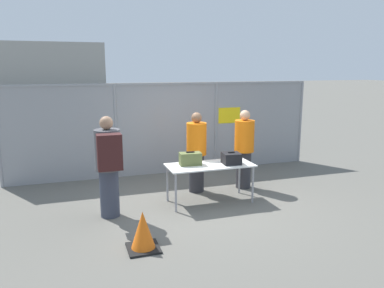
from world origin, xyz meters
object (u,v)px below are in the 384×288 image
object	(u,v)px
inspection_table	(210,168)
suitcase_olive	(190,159)
utility_trailer	(228,136)
security_worker_far	(244,148)
security_worker_near	(196,151)
traveler_hooded	(108,163)
traffic_cone	(143,232)
suitcase_black	(231,158)

from	to	relation	value
inspection_table	suitcase_olive	bearing A→B (deg)	166.39
utility_trailer	security_worker_far	bearing A→B (deg)	-109.01
inspection_table	security_worker_near	world-z (taller)	security_worker_near
security_worker_near	inspection_table	bearing A→B (deg)	84.58
inspection_table	utility_trailer	bearing A→B (deg)	62.46
suitcase_olive	traveler_hooded	bearing A→B (deg)	-170.25
utility_trailer	traffic_cone	bearing A→B (deg)	-123.22
inspection_table	traveler_hooded	world-z (taller)	traveler_hooded
suitcase_black	traffic_cone	xyz separation A→B (m)	(-2.02, -1.45, -0.59)
security_worker_far	utility_trailer	size ratio (longest dim) A/B	0.43
suitcase_olive	suitcase_black	world-z (taller)	suitcase_olive
suitcase_olive	security_worker_far	xyz separation A→B (m)	(1.39, 0.53, 0.01)
inspection_table	security_worker_far	distance (m)	1.21
security_worker_near	traveler_hooded	bearing A→B (deg)	16.11
inspection_table	security_worker_far	world-z (taller)	security_worker_far
traveler_hooded	inspection_table	bearing A→B (deg)	-2.40
traveler_hooded	traffic_cone	bearing A→B (deg)	-84.52
suitcase_olive	security_worker_far	bearing A→B (deg)	20.78
traveler_hooded	security_worker_far	size ratio (longest dim) A/B	1.05
security_worker_near	traffic_cone	size ratio (longest dim) A/B	2.92
security_worker_near	traffic_cone	xyz separation A→B (m)	(-1.57, -2.22, -0.60)
suitcase_black	utility_trailer	bearing A→B (deg)	67.00
inspection_table	traveler_hooded	xyz separation A→B (m)	(-1.93, -0.18, 0.29)
suitcase_olive	security_worker_far	size ratio (longest dim) A/B	0.25
suitcase_black	security_worker_far	world-z (taller)	security_worker_far
inspection_table	suitcase_olive	distance (m)	0.42
suitcase_black	security_worker_near	world-z (taller)	security_worker_near
suitcase_olive	security_worker_far	world-z (taller)	security_worker_far
suitcase_olive	traveler_hooded	size ratio (longest dim) A/B	0.24
suitcase_black	utility_trailer	distance (m)	5.07
inspection_table	suitcase_black	distance (m)	0.45
inspection_table	traffic_cone	xyz separation A→B (m)	(-1.61, -1.53, -0.42)
traffic_cone	suitcase_olive	bearing A→B (deg)	52.53
suitcase_black	utility_trailer	world-z (taller)	suitcase_black
suitcase_olive	traveler_hooded	xyz separation A→B (m)	(-1.56, -0.27, 0.10)
inspection_table	traveler_hooded	size ratio (longest dim) A/B	0.94
security_worker_near	traffic_cone	bearing A→B (deg)	46.09
traffic_cone	inspection_table	bearing A→B (deg)	43.52
suitcase_black	utility_trailer	xyz separation A→B (m)	(1.97, 4.65, -0.49)
traveler_hooded	utility_trailer	bearing A→B (deg)	40.09
suitcase_olive	security_worker_near	distance (m)	0.69
security_worker_near	security_worker_far	bearing A→B (deg)	167.35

